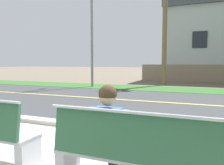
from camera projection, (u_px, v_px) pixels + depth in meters
name	position (u px, v px, depth m)	size (l,w,h in m)	color
ground_plane	(155.00, 96.00, 10.18)	(140.00, 140.00, 0.00)	#665B4C
curb_edge	(106.00, 129.00, 4.96)	(44.00, 0.30, 0.11)	#ADA89E
street_asphalt	(148.00, 101.00, 8.80)	(52.00, 8.00, 0.01)	#383A3D
road_centre_line	(148.00, 101.00, 8.80)	(48.00, 0.14, 0.01)	#E0CC4C
far_verge_grass	(165.00, 89.00, 13.00)	(48.00, 2.80, 0.02)	#2D6026
bench_right	(135.00, 156.00, 2.52)	(2.00, 0.48, 1.01)	#9EA0A8
seated_person_blue	(111.00, 130.00, 2.80)	(0.52, 0.68, 1.25)	black
streetlamp	(93.00, 17.00, 14.12)	(0.24, 2.10, 7.77)	gray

